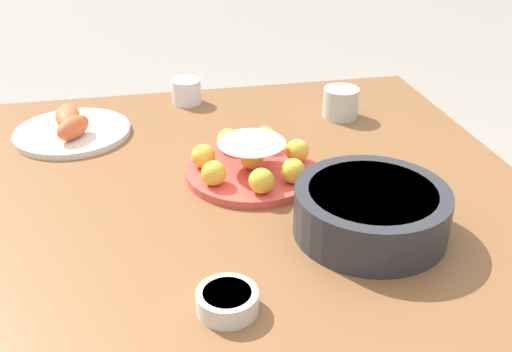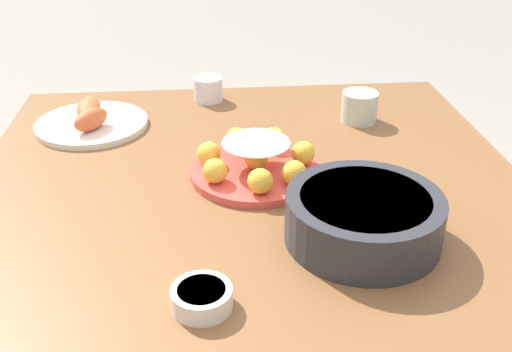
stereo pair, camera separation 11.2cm
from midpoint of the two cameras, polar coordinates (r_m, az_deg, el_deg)
name	(u,v)px [view 1 (the left image)]	position (r m, az deg, el deg)	size (l,w,h in m)	color
dining_table	(261,257)	(1.12, -2.44, -7.85)	(1.32, 1.10, 0.77)	brown
cake_plate	(252,163)	(1.19, -3.10, 1.21)	(0.26, 0.26, 0.08)	#E04C42
serving_bowl	(371,210)	(1.01, 7.82, -3.31)	(0.26, 0.26, 0.08)	#2D2D33
sauce_bowl	(227,300)	(0.86, -6.53, -11.82)	(0.09, 0.09, 0.03)	silver
seafood_platter	(72,129)	(1.45, -19.30, 4.24)	(0.26, 0.26, 0.06)	silver
cup_near	(186,91)	(1.56, -8.70, 7.93)	(0.07, 0.07, 0.06)	white
cup_far	(341,103)	(1.46, 5.91, 6.90)	(0.09, 0.09, 0.07)	beige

